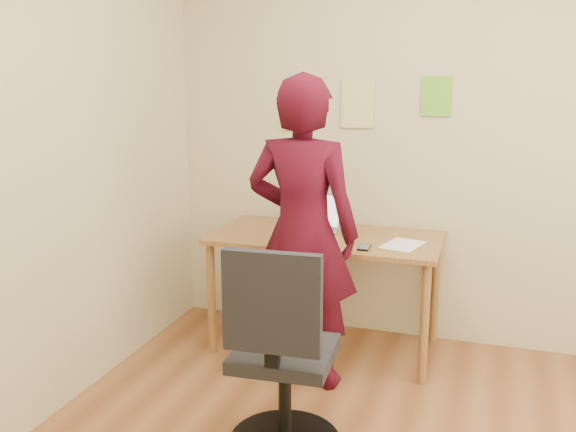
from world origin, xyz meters
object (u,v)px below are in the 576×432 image
(laptop, at_px, (312,224))
(office_chair, at_px, (281,366))
(phone, at_px, (364,247))
(desk, at_px, (326,249))
(person, at_px, (302,233))

(laptop, distance_m, office_chair, 1.31)
(phone, bearing_deg, desk, 141.68)
(laptop, bearing_deg, desk, -16.15)
(laptop, relative_size, phone, 3.03)
(phone, bearing_deg, person, -141.42)
(person, bearing_deg, office_chair, 101.10)
(desk, height_order, office_chair, office_chair)
(laptop, height_order, office_chair, office_chair)
(phone, bearing_deg, office_chair, -101.55)
(desk, relative_size, person, 0.81)
(laptop, height_order, person, person)
(desk, xyz_separation_m, laptop, (-0.11, 0.06, 0.14))
(laptop, bearing_deg, office_chair, -69.02)
(desk, height_order, phone, phone)
(phone, distance_m, person, 0.41)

